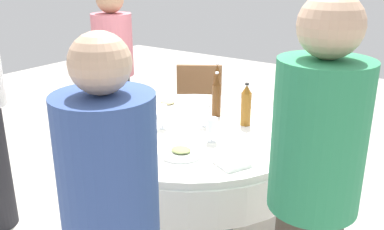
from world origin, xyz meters
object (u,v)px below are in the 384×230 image
(bottle_amber_left, at_px, (246,106))
(wine_glass_front, at_px, (205,110))
(wine_glass_left, at_px, (285,101))
(bottle_clear_north, at_px, (145,118))
(wine_glass_outer, at_px, (212,126))
(bottle_amber_inner, at_px, (110,129))
(dining_table, at_px, (192,149))
(chair_rear, at_px, (200,100))
(bottle_brown_mid, at_px, (217,96))
(plate_outer, at_px, (168,104))
(plate_near, at_px, (181,152))
(person_mid, at_px, (312,199))
(bottle_brown_west, at_px, (217,84))
(wine_glass_rear, at_px, (154,100))
(person_inner, at_px, (114,73))
(wine_glass_mid, at_px, (162,112))

(bottle_amber_left, relative_size, wine_glass_front, 1.84)
(wine_glass_left, height_order, wine_glass_front, wine_glass_front)
(bottle_clear_north, xyz_separation_m, wine_glass_outer, (-0.32, -0.21, -0.04))
(bottle_amber_inner, relative_size, wine_glass_outer, 2.06)
(dining_table, relative_size, bottle_amber_inner, 4.97)
(dining_table, distance_m, chair_rear, 1.28)
(bottle_brown_mid, distance_m, wine_glass_outer, 0.45)
(plate_outer, height_order, chair_rear, chair_rear)
(wine_glass_front, relative_size, plate_near, 0.62)
(wine_glass_outer, xyz_separation_m, person_mid, (-0.77, 0.49, 0.02))
(plate_outer, height_order, plate_near, same)
(bottle_brown_west, height_order, wine_glass_outer, bottle_brown_west)
(bottle_brown_mid, height_order, wine_glass_front, bottle_brown_mid)
(bottle_brown_west, bearing_deg, person_mid, 135.01)
(bottle_amber_inner, distance_m, plate_outer, 0.86)
(wine_glass_rear, bearing_deg, dining_table, 173.17)
(bottle_amber_inner, xyz_separation_m, wine_glass_front, (-0.20, -0.63, -0.03))
(wine_glass_front, distance_m, person_inner, 1.33)
(plate_outer, bearing_deg, person_inner, -18.45)
(wine_glass_front, xyz_separation_m, plate_outer, (0.45, -0.18, -0.10))
(chair_rear, bearing_deg, plate_near, -91.27)
(wine_glass_outer, bearing_deg, bottle_amber_left, -94.97)
(wine_glass_front, bearing_deg, person_mid, 144.16)
(bottle_amber_left, xyz_separation_m, wine_glass_rear, (0.59, 0.19, -0.02))
(bottle_clear_north, relative_size, wine_glass_mid, 1.98)
(plate_near, xyz_separation_m, chair_rear, (0.86, -1.44, -0.23))
(wine_glass_outer, height_order, chair_rear, wine_glass_outer)
(bottle_brown_mid, height_order, person_mid, person_mid)
(wine_glass_rear, relative_size, person_mid, 0.09)
(person_inner, bearing_deg, wine_glass_mid, -97.65)
(bottle_amber_inner, height_order, wine_glass_front, bottle_amber_inner)
(wine_glass_mid, xyz_separation_m, person_mid, (-1.14, 0.49, 0.01))
(person_inner, height_order, chair_rear, person_inner)
(wine_glass_outer, bearing_deg, bottle_brown_mid, -61.22)
(bottle_brown_west, height_order, bottle_amber_inner, bottle_amber_inner)
(wine_glass_mid, height_order, person_mid, person_mid)
(bottle_amber_left, relative_size, wine_glass_outer, 1.91)
(wine_glass_front, bearing_deg, bottle_amber_inner, 72.58)
(dining_table, bearing_deg, bottle_clear_north, 73.80)
(wine_glass_front, bearing_deg, bottle_clear_north, 69.48)
(bottle_amber_left, relative_size, person_mid, 0.17)
(chair_rear, bearing_deg, wine_glass_rear, -104.02)
(bottle_amber_left, relative_size, wine_glass_left, 1.87)
(person_inner, bearing_deg, wine_glass_left, -66.47)
(bottle_amber_left, height_order, plate_near, bottle_amber_left)
(wine_glass_outer, relative_size, person_mid, 0.09)
(plate_near, bearing_deg, person_mid, 163.20)
(plate_outer, bearing_deg, wine_glass_outer, 149.07)
(bottle_clear_north, bearing_deg, wine_glass_rear, -56.79)
(bottle_amber_inner, relative_size, wine_glass_left, 2.02)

